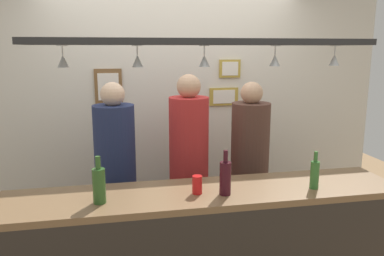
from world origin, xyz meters
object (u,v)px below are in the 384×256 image
bottle_beer_green_import (315,174)px  drink_can (197,185)px  bottle_wine_dark_red (225,177)px  picture_frame_caricature (108,87)px  person_left_navy_shirt (115,162)px  person_middle_red_shirt (189,154)px  picture_frame_upper_small (230,69)px  person_right_brown_shirt (250,155)px  picture_frame_lower_pair (224,97)px  bottle_champagne_green (99,185)px

bottle_beer_green_import → drink_can: (-0.80, 0.06, -0.04)m
bottle_wine_dark_red → picture_frame_caricature: picture_frame_caricature is taller
person_left_navy_shirt → person_middle_red_shirt: person_middle_red_shirt is taller
person_left_navy_shirt → picture_frame_upper_small: (1.17, 0.63, 0.73)m
person_middle_red_shirt → picture_frame_caricature: (-0.66, 0.63, 0.53)m
person_middle_red_shirt → person_right_brown_shirt: bearing=0.0°
person_right_brown_shirt → picture_frame_upper_small: (-0.01, 0.63, 0.74)m
drink_can → picture_frame_upper_small: bearing=65.8°
bottle_beer_green_import → bottle_wine_dark_red: bearing=178.9°
person_middle_red_shirt → bottle_beer_green_import: 1.12m
drink_can → bottle_beer_green_import: bearing=-4.5°
picture_frame_upper_small → bottle_wine_dark_red: bearing=-107.5°
bottle_beer_green_import → drink_can: 0.81m
drink_can → person_left_navy_shirt: bearing=122.8°
person_middle_red_shirt → drink_can: size_ratio=14.19×
drink_can → picture_frame_caricature: (-0.56, 1.45, 0.52)m
person_middle_red_shirt → picture_frame_lower_pair: 0.90m
picture_frame_caricature → drink_can: bearing=-68.7°
bottle_beer_green_import → picture_frame_lower_pair: picture_frame_lower_pair is taller
bottle_wine_dark_red → picture_frame_upper_small: 1.69m
bottle_champagne_green → picture_frame_caricature: bearing=87.6°
bottle_wine_dark_red → picture_frame_caricature: (-0.74, 1.50, 0.46)m
bottle_wine_dark_red → bottle_champagne_green: bearing=178.7°
person_right_brown_shirt → bottle_beer_green_import: size_ratio=6.38×
person_left_navy_shirt → picture_frame_upper_small: 1.52m
drink_can → picture_frame_lower_pair: (0.59, 1.45, 0.39)m
person_left_navy_shirt → person_right_brown_shirt: bearing=0.0°
drink_can → picture_frame_caricature: 1.64m
picture_frame_caricature → picture_frame_lower_pair: picture_frame_caricature is taller
person_middle_red_shirt → bottle_beer_green_import: (0.70, -0.88, 0.06)m
person_right_brown_shirt → drink_can: size_ratio=13.60×
bottle_wine_dark_red → bottle_beer_green_import: bearing=-1.1°
person_right_brown_shirt → person_middle_red_shirt: bearing=180.0°
picture_frame_upper_small → picture_frame_lower_pair: (-0.06, 0.00, -0.28)m
person_left_navy_shirt → picture_frame_caricature: size_ratio=4.93×
person_middle_red_shirt → bottle_wine_dark_red: (0.07, -0.86, 0.07)m
bottle_champagne_green → picture_frame_lower_pair: bearing=50.6°
picture_frame_upper_small → drink_can: bearing=-114.2°
picture_frame_caricature → bottle_wine_dark_red: bearing=-63.7°
person_middle_red_shirt → bottle_wine_dark_red: 0.87m
person_right_brown_shirt → picture_frame_upper_small: bearing=90.8°
picture_frame_caricature → person_left_navy_shirt: bearing=-86.5°
picture_frame_caricature → person_middle_red_shirt: bearing=-43.6°
drink_can → picture_frame_caricature: size_ratio=0.36×
person_left_navy_shirt → bottle_beer_green_import: size_ratio=6.45×
person_left_navy_shirt → picture_frame_lower_pair: (1.12, 0.63, 0.44)m
picture_frame_upper_small → person_left_navy_shirt: bearing=-151.7°
bottle_wine_dark_red → person_left_navy_shirt: bearing=129.0°
person_left_navy_shirt → drink_can: bearing=-57.2°
bottle_wine_dark_red → picture_frame_caricature: bearing=116.3°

